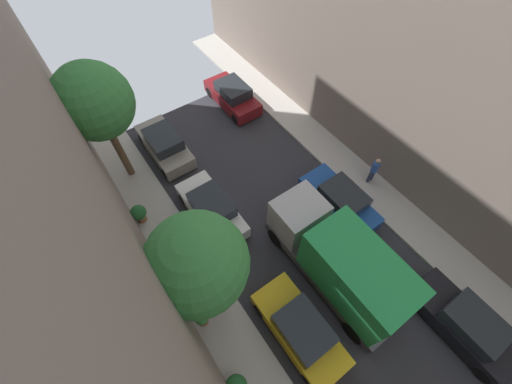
{
  "coord_description": "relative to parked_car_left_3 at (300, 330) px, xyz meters",
  "views": [
    {
      "loc": [
        -5.52,
        0.04,
        13.84
      ],
      "look_at": [
        -0.29,
        7.43,
        0.5
      ],
      "focal_mm": 22.15,
      "sensor_mm": 36.0,
      "label": 1
    }
  ],
  "objects": [
    {
      "name": "sidewalk_right",
      "position": [
        7.7,
        -1.04,
        -0.64
      ],
      "size": [
        2.0,
        44.0,
        0.15
      ],
      "primitive_type": "cube",
      "color": "#B7B2A8",
      "rests_on": "ground"
    },
    {
      "name": "potted_plant_1",
      "position": [
        -2.99,
        8.5,
        0.02
      ],
      "size": [
        0.75,
        0.75,
        1.04
      ],
      "color": "brown",
      "rests_on": "sidewalk_left"
    },
    {
      "name": "parked_car_right_1",
      "position": [
        5.4,
        -3.58,
        0.0
      ],
      "size": [
        1.78,
        4.2,
        1.57
      ],
      "color": "black",
      "rests_on": "ground"
    },
    {
      "name": "lamp_post",
      "position": [
        -1.9,
        2.62,
        3.15
      ],
      "size": [
        0.44,
        0.44,
        5.67
      ],
      "color": "#333338",
      "rests_on": "sidewalk_left"
    },
    {
      "name": "parked_car_left_4",
      "position": [
        0.0,
        6.71,
        0.0
      ],
      "size": [
        1.78,
        4.2,
        1.57
      ],
      "color": "white",
      "rests_on": "ground"
    },
    {
      "name": "parked_car_right_2",
      "position": [
        5.4,
        3.44,
        0.0
      ],
      "size": [
        1.78,
        4.2,
        1.57
      ],
      "color": "#194799",
      "rests_on": "ground"
    },
    {
      "name": "potted_plant_4",
      "position": [
        -2.92,
        2.61,
        -0.08
      ],
      "size": [
        0.56,
        0.56,
        0.89
      ],
      "color": "brown",
      "rests_on": "sidewalk_left"
    },
    {
      "name": "ground",
      "position": [
        2.7,
        -1.04,
        -0.72
      ],
      "size": [
        32.0,
        32.0,
        0.0
      ],
      "primitive_type": "plane",
      "color": "#2D2D33"
    },
    {
      "name": "street_tree_0",
      "position": [
        -2.27,
        11.58,
        4.25
      ],
      "size": [
        3.35,
        3.35,
        6.53
      ],
      "color": "brown",
      "rests_on": "sidewalk_left"
    },
    {
      "name": "parked_car_left_5",
      "position": [
        0.0,
        11.85,
        0.0
      ],
      "size": [
        1.78,
        4.2,
        1.57
      ],
      "color": "gray",
      "rests_on": "ground"
    },
    {
      "name": "pedestrian",
      "position": [
        7.95,
        3.69,
        0.35
      ],
      "size": [
        0.4,
        0.36,
        1.72
      ],
      "color": "#2D334C",
      "rests_on": "sidewalk_right"
    },
    {
      "name": "parked_car_right_3",
      "position": [
        5.4,
        13.18,
        0.0
      ],
      "size": [
        1.78,
        4.2,
        1.57
      ],
      "color": "maroon",
      "rests_on": "ground"
    },
    {
      "name": "delivery_truck",
      "position": [
        2.7,
        0.97,
        1.07
      ],
      "size": [
        2.26,
        6.6,
        3.38
      ],
      "color": "#4C4C51",
      "rests_on": "ground"
    },
    {
      "name": "parked_car_left_3",
      "position": [
        0.0,
        0.0,
        0.0
      ],
      "size": [
        1.78,
        4.2,
        1.57
      ],
      "color": "gold",
      "rests_on": "ground"
    },
    {
      "name": "street_tree_2",
      "position": [
        -2.23,
        2.91,
        4.09
      ],
      "size": [
        3.23,
        3.23,
        6.31
      ],
      "color": "brown",
      "rests_on": "sidewalk_left"
    }
  ]
}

